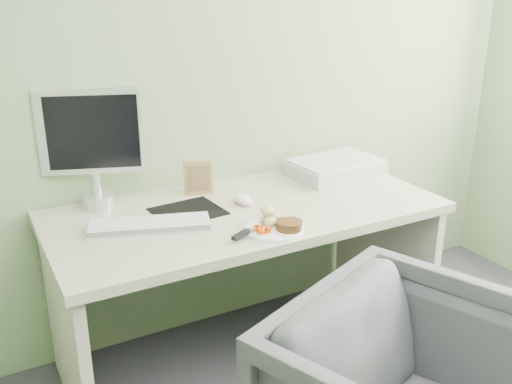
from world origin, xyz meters
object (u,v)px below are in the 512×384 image
plate (274,229)px  scanner (335,168)px  desk (247,248)px  monitor (91,142)px

plate → scanner: scanner is taller
desk → plate: bearing=-93.7°
desk → scanner: (0.57, 0.18, 0.22)m
desk → plate: size_ratio=7.12×
desk → plate: plate is taller
plate → monitor: 0.81m
scanner → plate: bearing=-148.1°
plate → monitor: (-0.52, 0.57, 0.27)m
scanner → monitor: 1.14m
plate → scanner: bearing=36.4°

